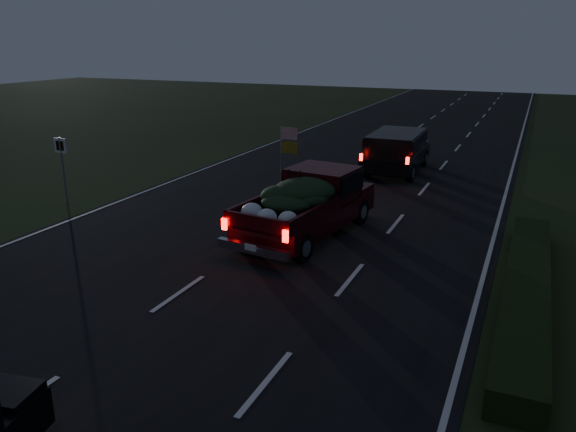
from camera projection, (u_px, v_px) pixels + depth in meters
The scene contains 6 objects.
ground at pixel (179, 294), 13.79m from camera, with size 120.00×120.00×0.00m, color black.
road_asphalt at pixel (179, 293), 13.78m from camera, with size 14.00×120.00×0.02m, color black.
hedge_row at pixel (526, 290), 13.30m from camera, with size 1.00×10.00×0.60m, color black.
route_sign at pixel (62, 160), 20.92m from camera, with size 0.55×0.08×2.50m.
pickup_truck at pixel (308, 201), 17.59m from camera, with size 2.86×5.97×3.02m.
lead_suv at pixel (396, 148), 25.94m from camera, with size 2.34×5.37×1.53m.
Camera 1 is at (7.54, -10.40, 6.01)m, focal length 35.00 mm.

